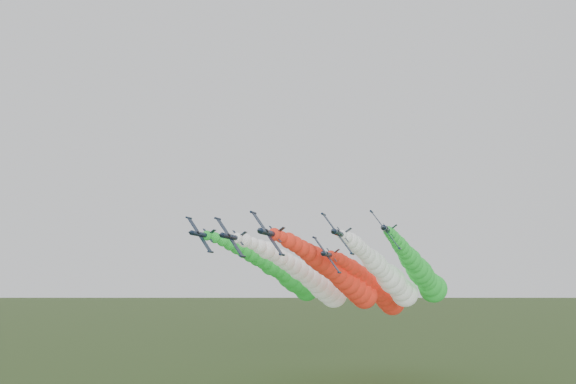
# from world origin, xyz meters

# --- Properties ---
(jet_lead) EXTENTS (12.06, 73.74, 19.00)m
(jet_lead) POSITION_xyz_m (-2.93, 32.46, 27.69)
(jet_lead) COLOR #111E33
(jet_lead) RESTS_ON ground
(jet_inner_left) EXTENTS (12.45, 74.13, 19.39)m
(jet_inner_left) POSITION_xyz_m (-12.87, 43.19, 27.35)
(jet_inner_left) COLOR #111E33
(jet_inner_left) RESTS_ON ground
(jet_inner_right) EXTENTS (12.28, 73.96, 19.22)m
(jet_inner_right) POSITION_xyz_m (7.12, 42.89, 27.99)
(jet_inner_right) COLOR #111E33
(jet_inner_right) RESTS_ON ground
(jet_outer_left) EXTENTS (12.34, 74.03, 19.28)m
(jet_outer_left) POSITION_xyz_m (-23.37, 50.36, 29.11)
(jet_outer_left) COLOR #111E33
(jet_outer_left) RESTS_ON ground
(jet_outer_right) EXTENTS (12.58, 74.26, 19.52)m
(jet_outer_right) POSITION_xyz_m (14.65, 52.60, 29.04)
(jet_outer_right) COLOR #111E33
(jet_outer_right) RESTS_ON ground
(jet_trail) EXTENTS (12.39, 74.07, 19.33)m
(jet_trail) POSITION_xyz_m (2.01, 57.74, 24.80)
(jet_trail) COLOR #111E33
(jet_trail) RESTS_ON ground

